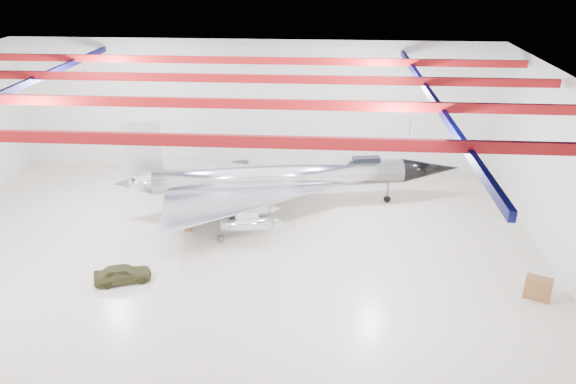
{
  "coord_description": "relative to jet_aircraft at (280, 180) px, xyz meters",
  "views": [
    {
      "loc": [
        6.33,
        -30.49,
        17.54
      ],
      "look_at": [
        3.94,
        2.0,
        3.44
      ],
      "focal_mm": 35.0,
      "sensor_mm": 36.0,
      "label": 1
    }
  ],
  "objects": [
    {
      "name": "wall_back",
      "position": [
        -2.96,
        8.07,
        3.24
      ],
      "size": [
        40.0,
        0.0,
        40.0
      ],
      "primitive_type": "plane",
      "rotation": [
        1.57,
        0.0,
        0.0
      ],
      "color": "silver",
      "rests_on": "floor"
    },
    {
      "name": "desk",
      "position": [
        15.04,
        -10.6,
        -1.63
      ],
      "size": [
        1.54,
        1.2,
        1.26
      ],
      "primitive_type": "cube",
      "rotation": [
        0.0,
        0.0,
        -0.43
      ],
      "color": "brown",
      "rests_on": "floor"
    },
    {
      "name": "crate_small",
      "position": [
        -7.37,
        0.71,
        -2.13
      ],
      "size": [
        0.39,
        0.32,
        0.26
      ],
      "primitive_type": "cube",
      "rotation": [
        0.0,
        0.0,
        0.07
      ],
      "color": "#59595B",
      "rests_on": "floor"
    },
    {
      "name": "toolbox_red",
      "position": [
        -2.19,
        -0.11,
        -2.1
      ],
      "size": [
        0.51,
        0.42,
        0.33
      ],
      "primitive_type": "cube",
      "rotation": [
        0.0,
        0.0,
        -0.1
      ],
      "color": "#9D140F",
      "rests_on": "floor"
    },
    {
      "name": "engine_drum",
      "position": [
        -3.41,
        -5.44,
        -2.07
      ],
      "size": [
        0.45,
        0.45,
        0.39
      ],
      "primitive_type": "cylinder",
      "rotation": [
        0.0,
        0.0,
        0.06
      ],
      "color": "#59595B",
      "rests_on": "floor"
    },
    {
      "name": "ceiling_structure",
      "position": [
        -2.96,
        -6.93,
        8.06
      ],
      "size": [
        39.5,
        29.5,
        1.08
      ],
      "color": "maroon",
      "rests_on": "ceiling"
    },
    {
      "name": "wall_right",
      "position": [
        17.04,
        -6.93,
        3.24
      ],
      "size": [
        0.0,
        30.0,
        30.0
      ],
      "primitive_type": "plane",
      "rotation": [
        1.57,
        0.0,
        -1.57
      ],
      "color": "silver",
      "rests_on": "floor"
    },
    {
      "name": "floor",
      "position": [
        -2.96,
        -6.93,
        -2.26
      ],
      "size": [
        40.0,
        40.0,
        0.0
      ],
      "primitive_type": "plane",
      "color": "beige",
      "rests_on": "ground"
    },
    {
      "name": "ceiling",
      "position": [
        -2.96,
        -6.93,
        8.74
      ],
      "size": [
        40.0,
        40.0,
        0.0
      ],
      "primitive_type": "plane",
      "rotation": [
        3.14,
        0.0,
        0.0
      ],
      "color": "#0A0F38",
      "rests_on": "wall_back"
    },
    {
      "name": "jeep",
      "position": [
        -8.08,
        -10.65,
        -1.72
      ],
      "size": [
        3.43,
        2.3,
        1.08
      ],
      "primitive_type": "imported",
      "rotation": [
        0.0,
        0.0,
        1.93
      ],
      "color": "#3E3E1F",
      "rests_on": "floor"
    },
    {
      "name": "oil_barrel",
      "position": [
        -6.37,
        -0.36,
        -2.07
      ],
      "size": [
        0.67,
        0.6,
        0.38
      ],
      "primitive_type": "cube",
      "rotation": [
        0.0,
        0.0,
        -0.35
      ],
      "color": "olive",
      "rests_on": "floor"
    },
    {
      "name": "crate_ply",
      "position": [
        -5.88,
        -4.09,
        -2.09
      ],
      "size": [
        0.58,
        0.51,
        0.35
      ],
      "primitive_type": "cube",
      "rotation": [
        0.0,
        0.0,
        0.27
      ],
      "color": "olive",
      "rests_on": "floor"
    },
    {
      "name": "jet_aircraft",
      "position": [
        0.0,
        0.0,
        0.0
      ],
      "size": [
        25.1,
        17.02,
        6.9
      ],
      "rotation": [
        0.0,
        0.0,
        0.2
      ],
      "color": "silver",
      "rests_on": "floor"
    },
    {
      "name": "parts_bin",
      "position": [
        -1.43,
        1.51,
        -2.04
      ],
      "size": [
        0.77,
        0.71,
        0.44
      ],
      "primitive_type": "cube",
      "rotation": [
        0.0,
        0.0,
        0.41
      ],
      "color": "olive",
      "rests_on": "floor"
    }
  ]
}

